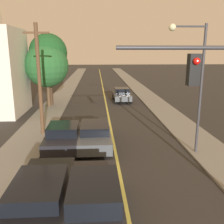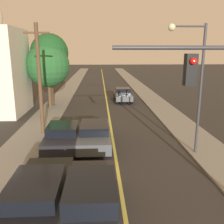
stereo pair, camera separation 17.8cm
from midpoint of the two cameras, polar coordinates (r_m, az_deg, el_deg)
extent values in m
cube|color=#2D2B28|center=(39.68, -1.65, 5.83)|extent=(8.13, 80.00, 0.01)
cube|color=#D1C14C|center=(39.67, -1.65, 5.84)|extent=(0.16, 76.00, 0.00)
cube|color=gray|center=(39.90, -9.34, 5.77)|extent=(2.50, 80.00, 0.12)
cube|color=gray|center=(40.15, 6.00, 5.93)|extent=(2.50, 80.00, 0.12)
cube|color=black|center=(8.68, -4.13, -20.29)|extent=(1.78, 5.08, 0.74)
cube|color=black|center=(8.16, -4.24, -17.31)|extent=(1.57, 2.29, 0.56)
cylinder|color=black|center=(10.26, -8.89, -17.02)|extent=(0.22, 0.62, 0.62)
cylinder|color=black|center=(10.23, 1.04, -16.95)|extent=(0.22, 0.62, 0.62)
cube|color=#474C51|center=(14.96, -3.66, -5.29)|extent=(1.81, 4.91, 0.62)
cube|color=black|center=(14.60, -3.70, -3.52)|extent=(1.59, 2.21, 0.47)
cylinder|color=black|center=(16.53, -6.59, -4.60)|extent=(0.22, 0.68, 0.68)
cylinder|color=black|center=(16.51, -0.60, -4.53)|extent=(0.22, 0.68, 0.68)
cylinder|color=black|center=(13.68, -7.35, -8.64)|extent=(0.22, 0.68, 0.68)
cylinder|color=black|center=(13.66, -0.05, -8.56)|extent=(0.22, 0.68, 0.68)
cube|color=black|center=(9.16, -15.98, -18.78)|extent=(1.88, 5.20, 0.74)
cube|color=black|center=(8.68, -16.56, -16.14)|extent=(1.65, 2.34, 0.47)
cylinder|color=black|center=(10.90, -18.69, -15.61)|extent=(0.22, 0.64, 0.64)
cylinder|color=black|center=(10.57, -8.96, -15.99)|extent=(0.22, 0.64, 0.64)
cube|color=black|center=(14.81, -10.64, -5.69)|extent=(1.90, 4.25, 0.61)
cube|color=black|center=(14.48, -10.82, -3.82)|extent=(1.68, 1.91, 0.52)
cylinder|color=black|center=(16.28, -13.16, -5.14)|extent=(0.22, 0.70, 0.70)
cylinder|color=black|center=(16.06, -6.78, -5.13)|extent=(0.22, 0.70, 0.70)
cylinder|color=black|center=(13.86, -15.03, -8.67)|extent=(0.22, 0.70, 0.70)
cylinder|color=black|center=(13.60, -7.47, -8.74)|extent=(0.22, 0.70, 0.70)
cube|color=#474C51|center=(27.94, 2.71, 3.66)|extent=(1.80, 3.86, 0.57)
cube|color=black|center=(28.00, 2.69, 4.89)|extent=(1.59, 1.74, 0.60)
cylinder|color=black|center=(26.93, 4.76, 2.63)|extent=(0.22, 0.65, 0.65)
cylinder|color=black|center=(26.75, 1.13, 2.60)|extent=(0.22, 0.65, 0.65)
cylinder|color=black|center=(29.26, 4.14, 3.54)|extent=(0.22, 0.65, 0.65)
cylinder|color=black|center=(29.09, 0.79, 3.52)|extent=(0.22, 0.65, 0.65)
cylinder|color=#333338|center=(7.61, 20.25, 13.63)|extent=(4.92, 0.12, 0.12)
cube|color=black|center=(7.53, 18.11, 9.14)|extent=(0.32, 0.28, 0.90)
sphere|color=red|center=(7.35, 18.76, 10.93)|extent=(0.20, 0.20, 0.20)
cylinder|color=#333338|center=(13.79, 19.88, 4.43)|extent=(0.14, 0.14, 6.73)
cylinder|color=#333338|center=(13.38, 17.56, 18.19)|extent=(1.69, 0.09, 0.09)
sphere|color=beige|center=(13.11, 13.90, 18.29)|extent=(0.36, 0.36, 0.36)
cylinder|color=#513823|center=(16.85, -15.92, 6.94)|extent=(0.24, 0.24, 7.10)
cube|color=#513823|center=(16.78, -16.61, 16.99)|extent=(1.60, 0.12, 0.12)
cylinder|color=#4C3823|center=(25.66, -13.89, 4.15)|extent=(0.34, 0.34, 2.56)
sphere|color=#235628|center=(25.36, -14.26, 10.29)|extent=(4.21, 4.21, 4.21)
cylinder|color=#3D2B1C|center=(26.14, -13.48, 5.89)|extent=(0.42, 0.42, 3.95)
sphere|color=#19471E|center=(25.91, -13.90, 13.05)|extent=(3.69, 3.69, 3.69)
camera|label=1|loc=(0.09, -89.69, 0.08)|focal=40.00mm
camera|label=2|loc=(0.09, 90.31, -0.08)|focal=40.00mm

